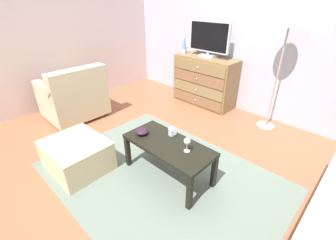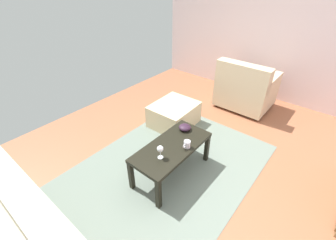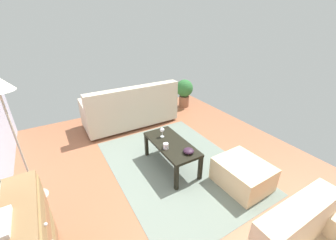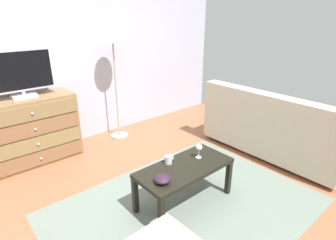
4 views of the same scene
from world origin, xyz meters
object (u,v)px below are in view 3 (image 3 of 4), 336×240
potted_plant (184,91)px  couch_large (131,110)px  ottoman (243,174)px  mug (166,146)px  bowl_decorative (189,151)px  standing_lamp (0,96)px  wine_glass (162,130)px  coffee_table (171,146)px

potted_plant → couch_large: bearing=99.7°
couch_large → ottoman: (-2.57, -0.63, -0.17)m
mug → bowl_decorative: 0.34m
bowl_decorative → standing_lamp: standing_lamp is taller
wine_glass → couch_large: couch_large is taller
coffee_table → standing_lamp: (0.35, 1.88, 1.04)m
bowl_decorative → potted_plant: potted_plant is taller
couch_large → standing_lamp: size_ratio=1.17×
mug → ottoman: mug is taller
mug → standing_lamp: bearing=75.9°
coffee_table → mug: (-0.09, 0.15, 0.10)m
standing_lamp → potted_plant: 3.97m
coffee_table → standing_lamp: 2.18m
couch_large → coffee_table: bearing=179.5°
wine_glass → standing_lamp: (0.12, 1.85, 0.87)m
mug → coffee_table: bearing=-59.4°
wine_glass → mug: bearing=159.4°
potted_plant → standing_lamp: bearing=115.1°
ottoman → couch_large: bearing=13.8°
wine_glass → potted_plant: (1.74, -1.63, -0.12)m
potted_plant → mug: bearing=139.7°
bowl_decorative → couch_large: couch_large is taller
wine_glass → bowl_decorative: wine_glass is taller
standing_lamp → ottoman: bearing=-115.6°
couch_large → potted_plant: (0.27, -1.59, 0.09)m
bowl_decorative → ottoman: (-0.51, -0.58, -0.29)m
coffee_table → couch_large: bearing=-0.5°
wine_glass → couch_large: bearing=-1.7°
mug → couch_large: (1.79, -0.16, -0.13)m
mug → standing_lamp: (0.44, 1.73, 0.94)m
wine_glass → ottoman: wine_glass is taller
coffee_table → couch_large: (1.70, -0.02, -0.03)m
potted_plant → ottoman: bearing=161.4°
mug → standing_lamp: 2.02m
wine_glass → potted_plant: size_ratio=0.22×
standing_lamp → potted_plant: bearing=-64.9°
mug → bowl_decorative: size_ratio=0.75×
wine_glass → standing_lamp: size_ratio=0.09×
coffee_table → potted_plant: potted_plant is taller
couch_large → ottoman: size_ratio=2.78×
mug → bowl_decorative: (-0.26, -0.22, -0.01)m
wine_glass → couch_large: size_ratio=0.08×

